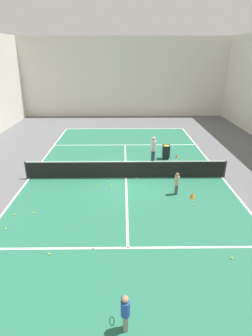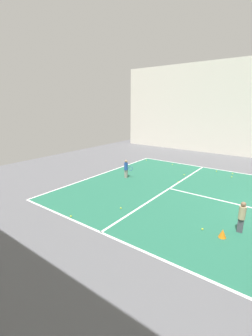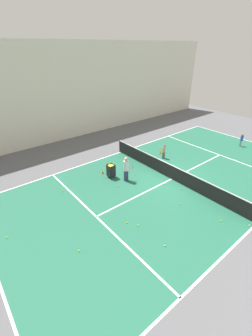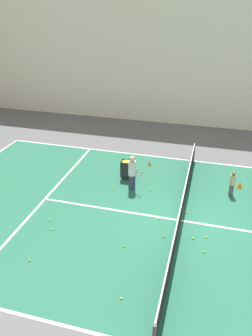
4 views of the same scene
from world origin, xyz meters
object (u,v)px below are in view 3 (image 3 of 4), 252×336
(ball_cart, at_px, (111,169))
(training_cone_1, at_px, (160,152))
(coach_at_net, at_px, (126,167))
(child_midcourt, at_px, (164,150))
(tennis_net, at_px, (172,172))
(player_near_baseline, at_px, (242,139))
(training_cone_0, at_px, (103,172))

(ball_cart, xyz_separation_m, training_cone_1, (0.51, -5.33, -0.50))
(coach_at_net, bearing_deg, ball_cart, 145.56)
(coach_at_net, bearing_deg, child_midcourt, 34.62)
(child_midcourt, height_order, ball_cart, child_midcourt)
(tennis_net, bearing_deg, player_near_baseline, -90.82)
(coach_at_net, height_order, training_cone_0, coach_at_net)
(child_midcourt, xyz_separation_m, ball_cart, (0.22, 4.92, -0.02))
(tennis_net, distance_m, child_midcourt, 3.17)
(ball_cart, bearing_deg, child_midcourt, -92.61)
(coach_at_net, xyz_separation_m, child_midcourt, (0.70, -4.38, -0.29))
(tennis_net, xyz_separation_m, player_near_baseline, (-0.13, -9.00, 0.13))
(coach_at_net, distance_m, ball_cart, 1.12)
(player_near_baseline, xyz_separation_m, coach_at_net, (1.93, 11.45, 0.31))
(player_near_baseline, bearing_deg, ball_cart, -20.23)
(player_near_baseline, height_order, training_cone_1, player_near_baseline)
(player_near_baseline, distance_m, ball_cart, 12.33)
(training_cone_0, bearing_deg, child_midcourt, -101.22)
(ball_cart, bearing_deg, training_cone_0, 12.40)
(player_near_baseline, bearing_deg, training_cone_0, -23.50)
(training_cone_0, bearing_deg, training_cone_1, -92.87)
(player_near_baseline, relative_size, coach_at_net, 0.68)
(coach_at_net, bearing_deg, training_cone_0, 137.99)
(player_near_baseline, xyz_separation_m, training_cone_1, (3.37, 6.66, -0.51))
(child_midcourt, bearing_deg, player_near_baseline, 156.98)
(training_cone_0, bearing_deg, coach_at_net, -157.49)
(player_near_baseline, distance_m, training_cone_0, 12.71)
(child_midcourt, bearing_deg, training_cone_1, -121.88)
(child_midcourt, relative_size, ball_cart, 1.22)
(tennis_net, xyz_separation_m, training_cone_0, (3.52, 3.16, -0.40))
(ball_cart, relative_size, training_cone_1, 3.16)
(player_near_baseline, relative_size, ball_cart, 1.19)
(training_cone_0, xyz_separation_m, training_cone_1, (-0.28, -5.50, 0.03))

